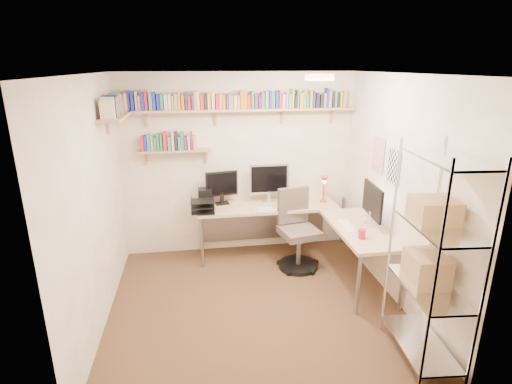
% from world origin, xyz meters
% --- Properties ---
extents(ground, '(3.20, 3.20, 0.00)m').
position_xyz_m(ground, '(0.00, 0.00, 0.00)').
color(ground, '#442F1D').
rests_on(ground, ground).
extents(room_shell, '(3.24, 3.04, 2.52)m').
position_xyz_m(room_shell, '(0.00, 0.00, 1.55)').
color(room_shell, beige).
rests_on(room_shell, ground).
extents(wall_shelves, '(3.12, 1.09, 0.80)m').
position_xyz_m(wall_shelves, '(-0.45, 1.29, 2.02)').
color(wall_shelves, tan).
rests_on(wall_shelves, ground).
extents(corner_desk, '(2.29, 1.92, 1.29)m').
position_xyz_m(corner_desk, '(0.49, 0.96, 0.74)').
color(corner_desk, tan).
rests_on(corner_desk, ground).
extents(office_chair, '(0.56, 0.56, 1.05)m').
position_xyz_m(office_chair, '(0.69, 0.81, 0.44)').
color(office_chair, black).
rests_on(office_chair, ground).
extents(wire_rack, '(0.49, 0.89, 1.99)m').
position_xyz_m(wire_rack, '(1.36, -1.05, 1.07)').
color(wire_rack, silver).
rests_on(wire_rack, ground).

